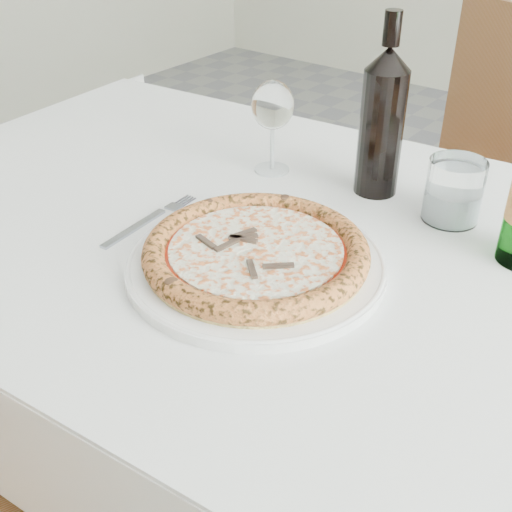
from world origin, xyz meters
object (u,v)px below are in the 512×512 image
object	(u,v)px
dining_table	(296,287)
chair_far	(481,178)
wine_glass	(273,108)
wine_bottle	(382,120)
tumbler	(453,195)
pizza	(256,252)
plate	(256,263)

from	to	relation	value
dining_table	chair_far	size ratio (longest dim) A/B	1.67
wine_glass	wine_bottle	size ratio (longest dim) A/B	0.56
dining_table	chair_far	world-z (taller)	chair_far
wine_glass	tumbler	xyz separation A→B (m)	(0.32, 0.03, -0.07)
wine_bottle	pizza	bearing A→B (deg)	-92.37
plate	tumbler	size ratio (longest dim) A/B	3.66
dining_table	tumbler	size ratio (longest dim) A/B	16.22
dining_table	pizza	size ratio (longest dim) A/B	5.12
tumbler	wine_bottle	bearing A→B (deg)	173.98
pizza	wine_glass	world-z (taller)	wine_glass
wine_glass	wine_bottle	distance (m)	0.19
pizza	tumbler	bearing A→B (deg)	62.78
wine_glass	chair_far	bearing A→B (deg)	76.70
chair_far	tumbler	distance (m)	0.72
chair_far	pizza	size ratio (longest dim) A/B	3.07
dining_table	wine_bottle	xyz separation A→B (m)	(0.01, 0.20, 0.21)
pizza	wine_bottle	world-z (taller)	wine_bottle
wine_bottle	dining_table	bearing A→B (deg)	-93.52
plate	wine_bottle	xyz separation A→B (m)	(0.01, 0.30, 0.11)
chair_far	pizza	world-z (taller)	chair_far
chair_far	wine_bottle	xyz separation A→B (m)	(0.02, -0.63, 0.34)
dining_table	wine_glass	xyz separation A→B (m)	(-0.17, 0.16, 0.20)
dining_table	wine_bottle	world-z (taller)	wine_bottle
dining_table	wine_bottle	bearing A→B (deg)	86.48
wine_bottle	wine_glass	bearing A→B (deg)	-167.21
plate	wine_bottle	world-z (taller)	wine_bottle
pizza	chair_far	bearing A→B (deg)	90.55
dining_table	chair_far	xyz separation A→B (m)	(-0.01, 0.84, -0.14)
chair_far	tumbler	size ratio (longest dim) A/B	9.73
chair_far	tumbler	bearing A→B (deg)	-76.29
tumbler	wine_bottle	world-z (taller)	wine_bottle
chair_far	pizza	distance (m)	0.97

